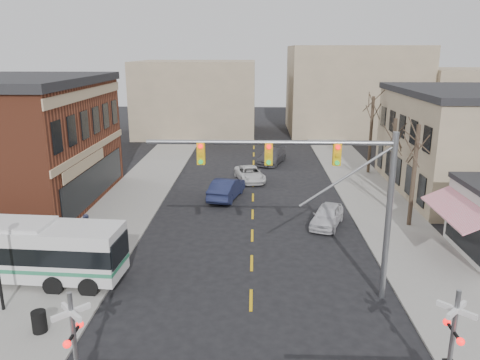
% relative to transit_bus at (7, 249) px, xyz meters
% --- Properties ---
extents(ground, '(160.00, 160.00, 0.00)m').
position_rel_transit_bus_xyz_m(ground, '(12.35, -3.63, -1.72)').
color(ground, black).
rests_on(ground, ground).
extents(sidewalk_west, '(5.00, 60.00, 0.12)m').
position_rel_transit_bus_xyz_m(sidewalk_west, '(2.85, 16.37, -1.66)').
color(sidewalk_west, gray).
rests_on(sidewalk_west, ground).
extents(sidewalk_east, '(5.00, 60.00, 0.12)m').
position_rel_transit_bus_xyz_m(sidewalk_east, '(21.85, 16.37, -1.66)').
color(sidewalk_east, gray).
rests_on(sidewalk_east, ground).
extents(tree_east_a, '(0.28, 0.28, 6.75)m').
position_rel_transit_bus_xyz_m(tree_east_a, '(22.85, 8.37, 1.78)').
color(tree_east_a, '#382B21').
rests_on(tree_east_a, sidewalk_east).
extents(tree_east_b, '(0.28, 0.28, 6.30)m').
position_rel_transit_bus_xyz_m(tree_east_b, '(23.15, 14.37, 1.55)').
color(tree_east_b, '#382B21').
rests_on(tree_east_b, sidewalk_east).
extents(tree_east_c, '(0.28, 0.28, 7.20)m').
position_rel_transit_bus_xyz_m(tree_east_c, '(23.35, 22.37, 2.00)').
color(tree_east_c, '#382B21').
rests_on(tree_east_c, sidewalk_east).
extents(transit_bus, '(11.91, 3.33, 3.03)m').
position_rel_transit_bus_xyz_m(transit_bus, '(0.00, 0.00, 0.00)').
color(transit_bus, silver).
rests_on(transit_bus, ground).
extents(traffic_signal_mast, '(11.04, 0.30, 8.00)m').
position_rel_transit_bus_xyz_m(traffic_signal_mast, '(15.60, -1.17, 4.07)').
color(traffic_signal_mast, gray).
rests_on(traffic_signal_mast, ground).
extents(rr_crossing_west, '(5.60, 1.36, 4.00)m').
position_rel_transit_bus_xyz_m(rr_crossing_west, '(7.05, -8.27, 0.25)').
color(rr_crossing_west, gray).
rests_on(rr_crossing_west, ground).
extents(rr_crossing_east, '(5.60, 1.36, 4.00)m').
position_rel_transit_bus_xyz_m(rr_crossing_east, '(18.63, -7.73, 0.25)').
color(rr_crossing_east, gray).
rests_on(rr_crossing_east, ground).
extents(trash_bin, '(0.60, 0.60, 0.92)m').
position_rel_transit_bus_xyz_m(trash_bin, '(3.61, -4.63, -1.14)').
color(trash_bin, black).
rests_on(trash_bin, sidewalk_west).
extents(car_a, '(3.05, 4.51, 1.43)m').
position_rel_transit_bus_xyz_m(car_a, '(17.35, 8.30, -1.01)').
color(car_a, silver).
rests_on(car_a, ground).
extents(car_b, '(2.89, 5.31, 1.66)m').
position_rel_transit_bus_xyz_m(car_b, '(10.25, 14.12, -0.89)').
color(car_b, '#171D3B').
rests_on(car_b, ground).
extents(car_c, '(3.17, 4.99, 1.28)m').
position_rel_transit_bus_xyz_m(car_c, '(12.04, 19.32, -1.08)').
color(car_c, silver).
rests_on(car_c, ground).
extents(car_d, '(3.62, 5.57, 1.50)m').
position_rel_transit_bus_xyz_m(car_d, '(14.23, 26.22, -0.97)').
color(car_d, '#403F44').
rests_on(car_d, ground).
extents(pedestrian_near, '(0.56, 0.69, 1.64)m').
position_rel_transit_bus_xyz_m(pedestrian_near, '(2.47, 0.72, -0.78)').
color(pedestrian_near, '#514841').
rests_on(pedestrian_near, sidewalk_west).
extents(pedestrian_far, '(1.09, 1.00, 1.82)m').
position_rel_transit_bus_xyz_m(pedestrian_far, '(2.44, 4.62, -0.69)').
color(pedestrian_far, '#394064').
rests_on(pedestrian_far, sidewalk_west).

